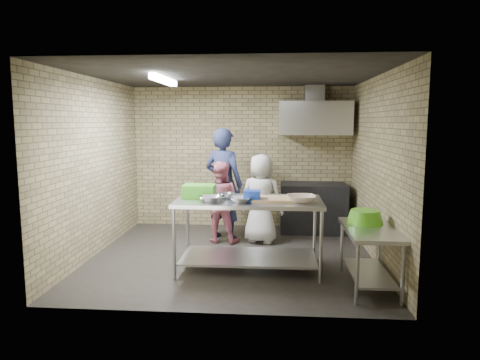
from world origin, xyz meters
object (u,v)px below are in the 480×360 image
object	(u,v)px
green_crate	(199,191)
bottle_red	(316,122)
prep_table	(249,235)
green_basin	(365,217)
stove	(313,208)
side_counter	(369,258)
woman_pink	(220,202)
woman_white	(261,199)
man_navy	(224,184)
blue_tub	(252,196)

from	to	relation	value
green_crate	bottle_red	xyz separation A→B (m)	(1.82, 2.34, 0.95)
prep_table	green_basin	size ratio (longest dim) A/B	4.30
stove	green_basin	world-z (taller)	green_basin
side_counter	woman_pink	xyz separation A→B (m)	(-2.09, 1.91, 0.31)
green_crate	woman_white	size ratio (longest dim) A/B	0.29
prep_table	green_crate	bearing A→B (deg)	170.27
woman_white	man_navy	bearing A→B (deg)	-0.72
bottle_red	woman_pink	world-z (taller)	bottle_red
woman_white	woman_pink	bearing A→B (deg)	17.40
green_basin	woman_white	size ratio (longest dim) A/B	0.31
green_crate	blue_tub	size ratio (longest dim) A/B	2.00
green_crate	green_basin	xyz separation A→B (m)	(2.20, -0.40, -0.24)
green_crate	woman_white	distance (m)	1.57
stove	bottle_red	world-z (taller)	bottle_red
prep_table	man_navy	world-z (taller)	man_navy
green_basin	man_navy	size ratio (longest dim) A/B	0.24
side_counter	blue_tub	world-z (taller)	blue_tub
bottle_red	green_crate	bearing A→B (deg)	-127.84
green_basin	bottle_red	bearing A→B (deg)	97.90
green_crate	side_counter	bearing A→B (deg)	-16.21
side_counter	green_basin	size ratio (longest dim) A/B	2.61
blue_tub	green_basin	xyz separation A→B (m)	(1.45, -0.18, -0.22)
woman_pink	prep_table	bearing A→B (deg)	118.58
stove	woman_pink	size ratio (longest dim) A/B	0.87
stove	green_crate	size ratio (longest dim) A/B	2.73
green_crate	woman_pink	size ratio (longest dim) A/B	0.32
man_navy	woman_white	world-z (taller)	man_navy
stove	green_crate	distance (m)	2.82
stove	woman_white	size ratio (longest dim) A/B	0.80
green_basin	bottle_red	xyz separation A→B (m)	(-0.38, 2.74, 1.19)
stove	man_navy	bearing A→B (deg)	-158.62
bottle_red	woman_pink	bearing A→B (deg)	-147.46
stove	man_navy	world-z (taller)	man_navy
green_crate	blue_tub	xyz separation A→B (m)	(0.75, -0.22, -0.02)
blue_tub	bottle_red	world-z (taller)	bottle_red
bottle_red	man_navy	world-z (taller)	bottle_red
man_navy	woman_white	bearing A→B (deg)	-171.60
stove	woman_pink	world-z (taller)	woman_pink
green_crate	bottle_red	size ratio (longest dim) A/B	2.44
green_basin	woman_pink	size ratio (longest dim) A/B	0.33
side_counter	bottle_red	xyz separation A→B (m)	(-0.40, 2.99, 1.65)
side_counter	woman_pink	size ratio (longest dim) A/B	0.87
side_counter	woman_pink	world-z (taller)	woman_pink
stove	blue_tub	bearing A→B (deg)	-113.72
green_basin	man_navy	distance (m)	2.76
bottle_red	woman_white	size ratio (longest dim) A/B	0.12
green_crate	green_basin	size ratio (longest dim) A/B	0.96
blue_tub	woman_pink	distance (m)	1.65
side_counter	blue_tub	distance (m)	1.68
bottle_red	woman_white	distance (m)	1.93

